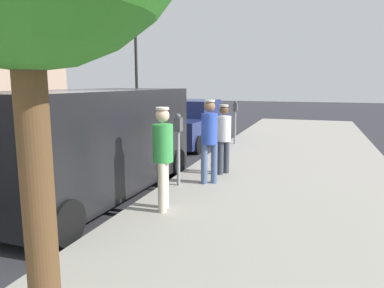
{
  "coord_description": "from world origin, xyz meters",
  "views": [
    {
      "loc": [
        4.01,
        -6.13,
        2.29
      ],
      "look_at": [
        1.65,
        0.82,
        1.05
      ],
      "focal_mm": 33.98,
      "sensor_mm": 36.0,
      "label": 1
    }
  ],
  "objects_px": {
    "parking_meter_near": "(178,137)",
    "traffic_light_corner": "(123,61)",
    "parking_meter_far": "(235,115)",
    "pedestrian_in_green": "(163,152)",
    "pedestrian_in_white": "(224,135)",
    "parked_van": "(92,141)",
    "parked_sedan_ahead": "(191,125)",
    "pedestrian_in_blue": "(209,136)"
  },
  "relations": [
    {
      "from": "pedestrian_in_green",
      "to": "pedestrian_in_white",
      "type": "bearing_deg",
      "value": 82.67
    },
    {
      "from": "pedestrian_in_green",
      "to": "parked_sedan_ahead",
      "type": "bearing_deg",
      "value": 105.36
    },
    {
      "from": "parked_van",
      "to": "parked_sedan_ahead",
      "type": "bearing_deg",
      "value": 91.78
    },
    {
      "from": "parking_meter_far",
      "to": "pedestrian_in_green",
      "type": "relative_size",
      "value": 0.87
    },
    {
      "from": "parking_meter_near",
      "to": "parked_sedan_ahead",
      "type": "distance_m",
      "value": 6.07
    },
    {
      "from": "pedestrian_in_white",
      "to": "traffic_light_corner",
      "type": "height_order",
      "value": "traffic_light_corner"
    },
    {
      "from": "traffic_light_corner",
      "to": "parking_meter_far",
      "type": "bearing_deg",
      "value": -37.96
    },
    {
      "from": "pedestrian_in_white",
      "to": "traffic_light_corner",
      "type": "relative_size",
      "value": 0.32
    },
    {
      "from": "parking_meter_far",
      "to": "pedestrian_in_blue",
      "type": "xyz_separation_m",
      "value": [
        0.57,
        -5.25,
        0.0
      ]
    },
    {
      "from": "parking_meter_far",
      "to": "traffic_light_corner",
      "type": "distance_m",
      "value": 10.22
    },
    {
      "from": "parking_meter_near",
      "to": "traffic_light_corner",
      "type": "height_order",
      "value": "traffic_light_corner"
    },
    {
      "from": "parked_sedan_ahead",
      "to": "pedestrian_in_white",
      "type": "bearing_deg",
      "value": -62.5
    },
    {
      "from": "pedestrian_in_green",
      "to": "parked_sedan_ahead",
      "type": "height_order",
      "value": "pedestrian_in_green"
    },
    {
      "from": "parking_meter_far",
      "to": "pedestrian_in_blue",
      "type": "relative_size",
      "value": 0.85
    },
    {
      "from": "parking_meter_far",
      "to": "parked_sedan_ahead",
      "type": "relative_size",
      "value": 0.34
    },
    {
      "from": "parking_meter_near",
      "to": "pedestrian_in_white",
      "type": "height_order",
      "value": "pedestrian_in_white"
    },
    {
      "from": "pedestrian_in_green",
      "to": "parked_van",
      "type": "bearing_deg",
      "value": 160.68
    },
    {
      "from": "parking_meter_far",
      "to": "pedestrian_in_green",
      "type": "xyz_separation_m",
      "value": [
        0.3,
        -7.1,
        -0.02
      ]
    },
    {
      "from": "parking_meter_near",
      "to": "parking_meter_far",
      "type": "height_order",
      "value": "same"
    },
    {
      "from": "parked_van",
      "to": "pedestrian_in_white",
      "type": "bearing_deg",
      "value": 44.77
    },
    {
      "from": "parking_meter_far",
      "to": "pedestrian_in_green",
      "type": "distance_m",
      "value": 7.1
    },
    {
      "from": "parking_meter_near",
      "to": "pedestrian_in_blue",
      "type": "height_order",
      "value": "pedestrian_in_blue"
    },
    {
      "from": "parking_meter_far",
      "to": "traffic_light_corner",
      "type": "height_order",
      "value": "traffic_light_corner"
    },
    {
      "from": "pedestrian_in_green",
      "to": "traffic_light_corner",
      "type": "height_order",
      "value": "traffic_light_corner"
    },
    {
      "from": "traffic_light_corner",
      "to": "pedestrian_in_green",
      "type": "bearing_deg",
      "value": -58.37
    },
    {
      "from": "parking_meter_near",
      "to": "traffic_light_corner",
      "type": "xyz_separation_m",
      "value": [
        -7.84,
        11.72,
        2.34
      ]
    },
    {
      "from": "parking_meter_near",
      "to": "traffic_light_corner",
      "type": "distance_m",
      "value": 14.3
    },
    {
      "from": "pedestrian_in_blue",
      "to": "parked_van",
      "type": "xyz_separation_m",
      "value": [
        -2.07,
        -1.22,
        -0.03
      ]
    },
    {
      "from": "parking_meter_near",
      "to": "pedestrian_in_green",
      "type": "height_order",
      "value": "pedestrian_in_green"
    },
    {
      "from": "pedestrian_in_white",
      "to": "parked_sedan_ahead",
      "type": "relative_size",
      "value": 0.37
    },
    {
      "from": "parked_van",
      "to": "traffic_light_corner",
      "type": "relative_size",
      "value": 1.01
    },
    {
      "from": "pedestrian_in_green",
      "to": "parking_meter_far",
      "type": "bearing_deg",
      "value": 92.4
    },
    {
      "from": "parking_meter_far",
      "to": "traffic_light_corner",
      "type": "relative_size",
      "value": 0.29
    },
    {
      "from": "parked_van",
      "to": "traffic_light_corner",
      "type": "distance_m",
      "value": 14.29
    },
    {
      "from": "pedestrian_in_blue",
      "to": "pedestrian_in_white",
      "type": "distance_m",
      "value": 0.93
    },
    {
      "from": "pedestrian_in_blue",
      "to": "pedestrian_in_green",
      "type": "height_order",
      "value": "pedestrian_in_blue"
    },
    {
      "from": "pedestrian_in_green",
      "to": "parked_sedan_ahead",
      "type": "relative_size",
      "value": 0.39
    },
    {
      "from": "parking_meter_near",
      "to": "pedestrian_in_white",
      "type": "bearing_deg",
      "value": 62.83
    },
    {
      "from": "parking_meter_near",
      "to": "parked_sedan_ahead",
      "type": "relative_size",
      "value": 0.34
    },
    {
      "from": "parking_meter_near",
      "to": "parked_van",
      "type": "bearing_deg",
      "value": -150.07
    },
    {
      "from": "parking_meter_near",
      "to": "parked_sedan_ahead",
      "type": "height_order",
      "value": "parking_meter_near"
    },
    {
      "from": "pedestrian_in_green",
      "to": "traffic_light_corner",
      "type": "xyz_separation_m",
      "value": [
        -8.14,
        13.22,
        2.36
      ]
    }
  ]
}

